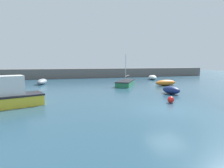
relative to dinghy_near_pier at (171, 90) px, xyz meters
name	(u,v)px	position (x,y,z in m)	size (l,w,h in m)	color
ground_plane	(167,110)	(-3.91, -5.06, -0.48)	(120.00, 120.00, 0.20)	#284C60
harbor_breakwater	(92,73)	(-3.91, 23.58, 0.60)	(55.72, 3.89, 1.97)	#66605B
dinghy_near_pier	(171,90)	(0.00, 0.00, 0.00)	(1.57, 2.22, 0.77)	navy
rowboat_blue_near	(42,82)	(-13.49, 12.68, 0.02)	(1.67, 3.41, 0.81)	gray
open_tender_yellow	(166,83)	(3.37, 6.04, 0.02)	(3.20, 1.30, 0.80)	orange
rowboat_white_midwater	(152,77)	(6.23, 14.75, 0.05)	(2.32, 3.35, 0.86)	white
sailboat_short_mast	(126,83)	(-2.01, 7.78, -0.02)	(4.42, 5.72, 4.38)	#287A4C
motorboat_with_cabin	(4,96)	(-14.72, -1.39, 0.40)	(5.73, 3.65, 2.24)	yellow
mooring_buoy_red	(171,100)	(-2.55, -3.57, -0.13)	(0.51, 0.51, 0.51)	red
mooring_buoy_orange	(38,92)	(-13.00, 3.39, -0.17)	(0.43, 0.43, 0.43)	orange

